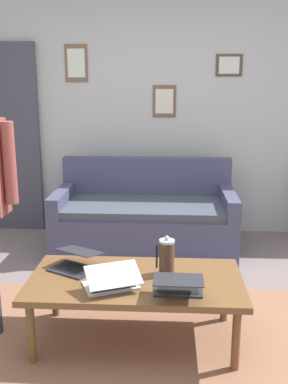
{
  "coord_description": "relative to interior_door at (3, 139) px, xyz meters",
  "views": [
    {
      "loc": [
        -0.19,
        2.65,
        1.64
      ],
      "look_at": [
        0.01,
        -0.71,
        0.8
      ],
      "focal_mm": 41.38,
      "sensor_mm": 36.0,
      "label": 1
    }
  ],
  "objects": [
    {
      "name": "ground_plane",
      "position": [
        -1.64,
        2.11,
        -1.02
      ],
      "size": [
        7.68,
        7.68,
        0.0
      ],
      "primitive_type": "plane",
      "color": "slate"
    },
    {
      "name": "interior_door",
      "position": [
        0.0,
        0.0,
        0.0
      ],
      "size": [
        0.82,
        0.09,
        2.05
      ],
      "color": "#40404C",
      "rests_on": "ground_plane"
    },
    {
      "name": "coffee_table",
      "position": [
        -1.63,
        2.19,
        -0.63
      ],
      "size": [
        1.35,
        0.7,
        0.44
      ],
      "color": "brown",
      "rests_on": "ground_plane"
    },
    {
      "name": "french_press",
      "position": [
        -1.83,
        2.12,
        -0.47
      ],
      "size": [
        0.12,
        0.1,
        0.26
      ],
      "color": "#4C3323",
      "rests_on": "coffee_table"
    },
    {
      "name": "laptop_right",
      "position": [
        -1.22,
        2.07,
        -0.55
      ],
      "size": [
        0.38,
        0.38,
        0.13
      ],
      "color": "#28282D",
      "rests_on": "coffee_table"
    },
    {
      "name": "laptop_left",
      "position": [
        -1.9,
        2.37,
        -0.54
      ],
      "size": [
        0.29,
        0.34,
        0.13
      ],
      "color": "#28282D",
      "rests_on": "coffee_table"
    },
    {
      "name": "couch",
      "position": [
        -1.6,
        0.57,
        -0.72
      ],
      "size": [
        1.74,
        0.86,
        0.88
      ],
      "color": "#414260",
      "rests_on": "ground_plane"
    },
    {
      "name": "laptop_center",
      "position": [
        -1.5,
        2.34,
        -0.55
      ],
      "size": [
        0.39,
        0.36,
        0.14
      ],
      "color": "silver",
      "rests_on": "coffee_table"
    },
    {
      "name": "back_wall",
      "position": [
        -1.64,
        -0.09,
        0.33
      ],
      "size": [
        7.04,
        0.11,
        2.7
      ],
      "color": "#B3B5B1",
      "rests_on": "ground_plane"
    },
    {
      "name": "area_rug",
      "position": [
        -1.63,
        2.29,
        -1.02
      ],
      "size": [
        3.41,
        1.72,
        0.01
      ],
      "primitive_type": "cube",
      "color": "#8C5D44",
      "rests_on": "ground_plane"
    }
  ]
}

